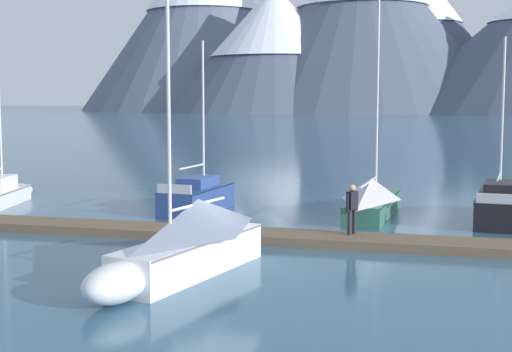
{
  "coord_description": "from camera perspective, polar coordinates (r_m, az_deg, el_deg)",
  "views": [
    {
      "loc": [
        5.65,
        -20.64,
        4.93
      ],
      "look_at": [
        0.0,
        6.0,
        2.0
      ],
      "focal_mm": 52.06,
      "sensor_mm": 36.0,
      "label": 1
    }
  ],
  "objects": [
    {
      "name": "sailboat_mid_dock_starboard",
      "position": [
        20.48,
        -5.45,
        -5.03
      ],
      "size": [
        3.26,
        7.43,
        9.05
      ],
      "color": "white",
      "rests_on": "ground"
    },
    {
      "name": "ground_plane",
      "position": [
        21.96,
        -3.28,
        -6.84
      ],
      "size": [
        700.0,
        700.0,
        0.0
      ],
      "primitive_type": "plane",
      "color": "#335B75"
    },
    {
      "name": "dock",
      "position": [
        25.72,
        -0.93,
        -4.58
      ],
      "size": [
        29.25,
        3.59,
        0.3
      ],
      "color": "brown",
      "rests_on": "ground"
    },
    {
      "name": "mountain_west_summit",
      "position": [
        272.16,
        -4.04,
        12.12
      ],
      "size": [
        87.21,
        87.21,
        63.61
      ],
      "color": "slate",
      "rests_on": "ground"
    },
    {
      "name": "mountain_shoulder_ridge",
      "position": [
        245.75,
        8.17,
        12.03
      ],
      "size": [
        94.24,
        94.24,
        58.28
      ],
      "color": "#4C566B",
      "rests_on": "ground"
    },
    {
      "name": "mountain_central_massif",
      "position": [
        236.15,
        1.4,
        10.07
      ],
      "size": [
        68.33,
        68.33,
        39.5
      ],
      "color": "#4C566B",
      "rests_on": "ground"
    },
    {
      "name": "sailboat_nearest_berth",
      "position": [
        36.06,
        -18.88,
        -1.23
      ],
      "size": [
        2.27,
        5.86,
        7.62
      ],
      "color": "silver",
      "rests_on": "ground"
    },
    {
      "name": "sailboat_mid_dock_port",
      "position": [
        32.24,
        -4.25,
        -1.52
      ],
      "size": [
        2.25,
        5.67,
        7.31
      ],
      "color": "navy",
      "rests_on": "ground"
    },
    {
      "name": "person_on_dock",
      "position": [
        25.11,
        7.39,
        -2.31
      ],
      "size": [
        0.4,
        0.5,
        1.69
      ],
      "color": "#232328",
      "rests_on": "dock"
    },
    {
      "name": "mountain_east_summit",
      "position": [
        254.16,
        12.44,
        10.39
      ],
      "size": [
        68.08,
        68.08,
        47.16
      ],
      "color": "#424C60",
      "rests_on": "ground"
    },
    {
      "name": "sailboat_outer_slip",
      "position": [
        31.1,
        18.17,
        -2.06
      ],
      "size": [
        2.32,
        6.34,
        7.28
      ],
      "color": "black",
      "rests_on": "ground"
    },
    {
      "name": "sailboat_far_berth",
      "position": [
        31.19,
        9.03,
        -1.58
      ],
      "size": [
        2.22,
        7.65,
        9.2
      ],
      "color": "#336B56",
      "rests_on": "ground"
    }
  ]
}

